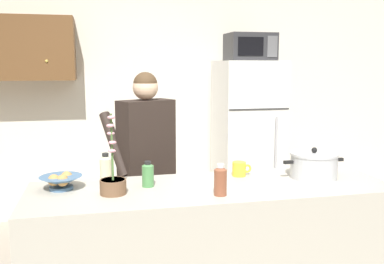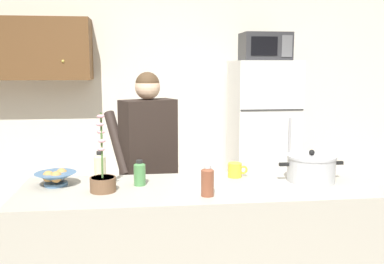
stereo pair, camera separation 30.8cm
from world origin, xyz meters
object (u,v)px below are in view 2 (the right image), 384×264
at_px(refrigerator, 262,142).
at_px(bottle_far_corner, 140,173).
at_px(bottle_mid_counter, 208,181).
at_px(potted_orchid, 103,180).
at_px(person_near_pot, 148,152).
at_px(cooking_pot, 311,168).
at_px(bread_bowl, 56,178).
at_px(bottle_near_edge, 100,167).
at_px(microwave, 265,47).
at_px(coffee_mug, 235,170).

xyz_separation_m(refrigerator, bottle_far_corner, (-1.28, -1.77, 0.15)).
distance_m(bottle_mid_counter, potted_orchid, 0.61).
relative_size(person_near_pot, bottle_mid_counter, 8.87).
bearing_deg(cooking_pot, bread_bowl, 177.19).
xyz_separation_m(cooking_pot, bottle_mid_counter, (-0.70, -0.23, 0.00)).
bearing_deg(bottle_near_edge, bottle_mid_counter, -30.49).
distance_m(microwave, potted_orchid, 2.53).
height_order(cooking_pot, bottle_near_edge, cooking_pot).
height_order(bread_bowl, potted_orchid, potted_orchid).
xyz_separation_m(refrigerator, person_near_pot, (-1.22, -1.11, 0.15)).
height_order(refrigerator, bottle_mid_counter, refrigerator).
xyz_separation_m(bottle_near_edge, bottle_far_corner, (0.25, -0.11, -0.02)).
xyz_separation_m(bottle_near_edge, potted_orchid, (0.03, -0.21, -0.03)).
distance_m(refrigerator, coffee_mug, 1.78).
height_order(person_near_pot, bottle_near_edge, person_near_pot).
xyz_separation_m(microwave, bottle_far_corner, (-1.28, -1.75, -0.84)).
height_order(bottle_near_edge, bottle_far_corner, bottle_near_edge).
bearing_deg(bottle_far_corner, coffee_mug, 10.77).
relative_size(bottle_mid_counter, bottle_far_corner, 1.15).
bearing_deg(person_near_pot, bottle_near_edge, -119.24).
relative_size(cooking_pot, coffee_mug, 3.19).
bearing_deg(bottle_near_edge, coffee_mug, 0.82).
bearing_deg(bread_bowl, bottle_mid_counter, -19.35).
xyz_separation_m(cooking_pot, bottle_far_corner, (-1.08, 0.03, -0.01)).
distance_m(person_near_pot, potted_orchid, 0.81).
distance_m(refrigerator, bottle_mid_counter, 2.23).
xyz_separation_m(coffee_mug, potted_orchid, (-0.83, -0.23, 0.02)).
xyz_separation_m(person_near_pot, coffee_mug, (0.56, -0.54, -0.02)).
bearing_deg(bread_bowl, refrigerator, 43.95).
xyz_separation_m(cooking_pot, coffee_mug, (-0.46, 0.15, -0.04)).
distance_m(microwave, bottle_mid_counter, 2.35).
distance_m(person_near_pot, coffee_mug, 0.78).
height_order(cooking_pot, bottle_mid_counter, cooking_pot).
bearing_deg(refrigerator, bottle_mid_counter, -113.78).
relative_size(refrigerator, coffee_mug, 12.93).
relative_size(refrigerator, cooking_pot, 4.05).
relative_size(bottle_mid_counter, potted_orchid, 0.39).
bearing_deg(microwave, cooking_pot, -96.42).
distance_m(bottle_far_corner, potted_orchid, 0.24).
distance_m(person_near_pot, bread_bowl, 0.83).
distance_m(refrigerator, bottle_far_corner, 2.19).
height_order(cooking_pot, bottle_far_corner, cooking_pot).
bearing_deg(bottle_mid_counter, microwave, 65.99).
height_order(refrigerator, bottle_far_corner, refrigerator).
bearing_deg(bottle_far_corner, bread_bowl, 174.55).
bearing_deg(potted_orchid, bottle_near_edge, 99.21).
bearing_deg(refrigerator, coffee_mug, -111.66).
relative_size(coffee_mug, potted_orchid, 0.28).
height_order(refrigerator, bread_bowl, refrigerator).
distance_m(bread_bowl, potted_orchid, 0.34).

